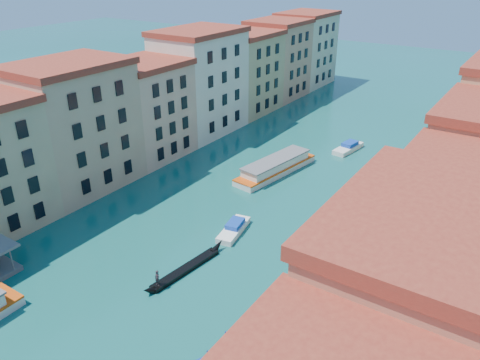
# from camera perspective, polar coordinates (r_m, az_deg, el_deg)

# --- Properties ---
(left_bank_palazzos) EXTENTS (12.80, 128.40, 21.00)m
(left_bank_palazzos) POSITION_cam_1_polar(r_m,az_deg,el_deg) (93.77, -7.25, 10.54)
(left_bank_palazzos) COLOR beige
(left_bank_palazzos) RESTS_ON ground
(quay) EXTENTS (4.00, 140.00, 1.00)m
(quay) POSITION_cam_1_polar(r_m,az_deg,el_deg) (77.31, 21.70, -1.87)
(quay) COLOR gray
(quay) RESTS_ON ground
(mooring_poles_right) EXTENTS (1.44, 54.24, 3.20)m
(mooring_poles_right) POSITION_cam_1_polar(r_m,az_deg,el_deg) (48.24, 7.68, -17.10)
(mooring_poles_right) COLOR brown
(mooring_poles_right) RESTS_ON ground
(vaporetto_far) EXTENTS (6.73, 18.11, 2.63)m
(vaporetto_far) POSITION_cam_1_polar(r_m,az_deg,el_deg) (80.57, 4.39, 1.66)
(vaporetto_far) COLOR silver
(vaporetto_far) RESTS_ON ground
(gondola_fore) EXTENTS (2.57, 13.39, 2.67)m
(gondola_fore) POSITION_cam_1_polar(r_m,az_deg,el_deg) (56.82, -6.66, -10.57)
(gondola_fore) COLOR black
(gondola_fore) RESTS_ON ground
(gondola_far) EXTENTS (3.66, 13.24, 1.89)m
(gondola_far) POSITION_cam_1_polar(r_m,az_deg,el_deg) (64.23, 10.43, -6.23)
(gondola_far) COLOR black
(gondola_far) RESTS_ON ground
(motorboat_mid) EXTENTS (3.45, 7.23, 1.44)m
(motorboat_mid) POSITION_cam_1_polar(r_m,az_deg,el_deg) (63.61, -0.74, -5.92)
(motorboat_mid) COLOR white
(motorboat_mid) RESTS_ON ground
(motorboat_far) EXTENTS (3.54, 8.01, 1.60)m
(motorboat_far) POSITION_cam_1_polar(r_m,az_deg,el_deg) (92.45, 13.09, 3.90)
(motorboat_far) COLOR silver
(motorboat_far) RESTS_ON ground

